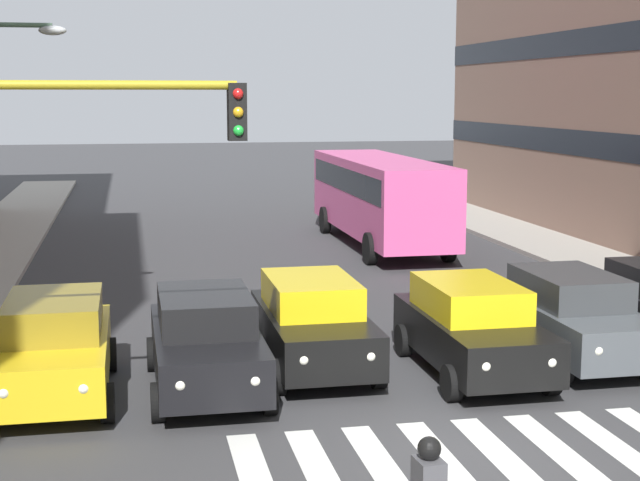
{
  "coord_description": "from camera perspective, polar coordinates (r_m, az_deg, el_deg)",
  "views": [
    {
      "loc": [
        4.71,
        12.57,
        5.19
      ],
      "look_at": [
        0.61,
        -7.86,
        1.97
      ],
      "focal_mm": 53.48,
      "sensor_mm": 36.0,
      "label": 1
    }
  ],
  "objects": [
    {
      "name": "car_5",
      "position": [
        17.07,
        -15.6,
        -6.16
      ],
      "size": [
        2.02,
        4.44,
        1.72
      ],
      "color": "gold",
      "rests_on": "ground_plane"
    },
    {
      "name": "traffic_light_gantry",
      "position": [
        12.88,
        -17.75,
        1.71
      ],
      "size": [
        4.32,
        0.36,
        5.5
      ],
      "color": "#AD991E",
      "rests_on": "ground_plane"
    },
    {
      "name": "car_3",
      "position": [
        18.17,
        -0.46,
        -4.93
      ],
      "size": [
        2.02,
        4.44,
        1.72
      ],
      "color": "black",
      "rests_on": "ground_plane"
    },
    {
      "name": "bus_behind_traffic",
      "position": [
        32.85,
        3.57,
        2.94
      ],
      "size": [
        2.78,
        10.5,
        3.0
      ],
      "color": "#DB5193",
      "rests_on": "ground_plane"
    },
    {
      "name": "crosswalk_markings",
      "position": [
        14.39,
        8.78,
        -12.45
      ],
      "size": [
        6.75,
        2.8,
        0.01
      ],
      "color": "silver",
      "rests_on": "ground_plane"
    },
    {
      "name": "car_1",
      "position": [
        19.36,
        14.8,
        -4.36
      ],
      "size": [
        2.02,
        4.44,
        1.72
      ],
      "color": "#474C51",
      "rests_on": "ground_plane"
    },
    {
      "name": "car_4",
      "position": [
        16.94,
        -6.83,
        -6.0
      ],
      "size": [
        2.02,
        4.44,
        1.72
      ],
      "color": "black",
      "rests_on": "ground_plane"
    },
    {
      "name": "car_2",
      "position": [
        18.03,
        9.06,
        -5.14
      ],
      "size": [
        2.02,
        4.44,
        1.72
      ],
      "color": "black",
      "rests_on": "ground_plane"
    },
    {
      "name": "ground_plane",
      "position": [
        14.39,
        8.78,
        -12.47
      ],
      "size": [
        180.0,
        180.0,
        0.0
      ],
      "primitive_type": "plane",
      "color": "#38383A"
    }
  ]
}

